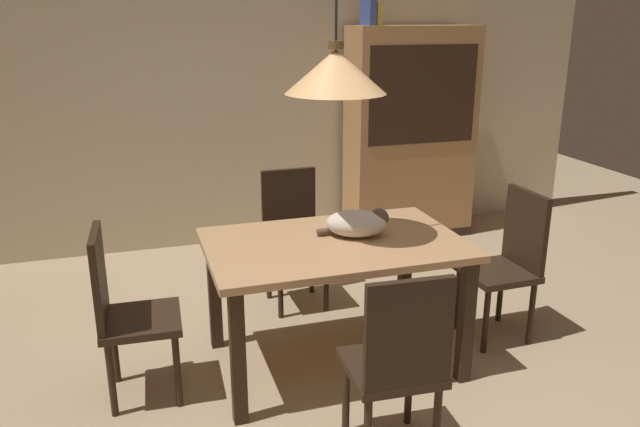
{
  "coord_description": "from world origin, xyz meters",
  "views": [
    {
      "loc": [
        -1.0,
        -2.66,
        1.93
      ],
      "look_at": [
        0.01,
        0.58,
        0.85
      ],
      "focal_mm": 35.06,
      "sensor_mm": 36.0,
      "label": 1
    }
  ],
  "objects_px": {
    "book_yellow_short": "(375,14)",
    "chair_right_side": "(509,259)",
    "chair_far_back": "(293,232)",
    "cat_sleeping": "(358,223)",
    "pendant_lamp": "(336,71)",
    "dining_table": "(334,258)",
    "chair_left_side": "(124,308)",
    "hutch_bookcase": "(410,138)",
    "chair_near_front": "(398,360)",
    "book_blue_wide": "(368,10)"
  },
  "relations": [
    {
      "from": "chair_left_side",
      "to": "chair_near_front",
      "type": "distance_m",
      "value": 1.43
    },
    {
      "from": "cat_sleeping",
      "to": "book_blue_wide",
      "type": "height_order",
      "value": "book_blue_wide"
    },
    {
      "from": "chair_near_front",
      "to": "chair_right_side",
      "type": "relative_size",
      "value": 1.0
    },
    {
      "from": "chair_left_side",
      "to": "chair_right_side",
      "type": "bearing_deg",
      "value": -0.04
    },
    {
      "from": "pendant_lamp",
      "to": "dining_table",
      "type": "bearing_deg",
      "value": -110.56
    },
    {
      "from": "hutch_bookcase",
      "to": "chair_near_front",
      "type": "bearing_deg",
      "value": -115.82
    },
    {
      "from": "dining_table",
      "to": "pendant_lamp",
      "type": "bearing_deg",
      "value": 69.44
    },
    {
      "from": "chair_right_side",
      "to": "book_yellow_short",
      "type": "distance_m",
      "value": 2.41
    },
    {
      "from": "chair_left_side",
      "to": "hutch_bookcase",
      "type": "bearing_deg",
      "value": 37.85
    },
    {
      "from": "chair_near_front",
      "to": "chair_right_side",
      "type": "height_order",
      "value": "same"
    },
    {
      "from": "dining_table",
      "to": "chair_far_back",
      "type": "relative_size",
      "value": 1.51
    },
    {
      "from": "cat_sleeping",
      "to": "hutch_bookcase",
      "type": "distance_m",
      "value": 2.25
    },
    {
      "from": "dining_table",
      "to": "chair_near_front",
      "type": "bearing_deg",
      "value": -90.27
    },
    {
      "from": "chair_left_side",
      "to": "chair_far_back",
      "type": "height_order",
      "value": "same"
    },
    {
      "from": "chair_far_back",
      "to": "cat_sleeping",
      "type": "height_order",
      "value": "chair_far_back"
    },
    {
      "from": "book_blue_wide",
      "to": "pendant_lamp",
      "type": "bearing_deg",
      "value": -115.78
    },
    {
      "from": "chair_near_front",
      "to": "book_blue_wide",
      "type": "height_order",
      "value": "book_blue_wide"
    },
    {
      "from": "dining_table",
      "to": "cat_sleeping",
      "type": "xyz_separation_m",
      "value": [
        0.15,
        0.04,
        0.18
      ]
    },
    {
      "from": "dining_table",
      "to": "book_blue_wide",
      "type": "bearing_deg",
      "value": 64.22
    },
    {
      "from": "pendant_lamp",
      "to": "cat_sleeping",
      "type": "bearing_deg",
      "value": 14.54
    },
    {
      "from": "hutch_bookcase",
      "to": "book_yellow_short",
      "type": "distance_m",
      "value": 1.11
    },
    {
      "from": "chair_left_side",
      "to": "chair_near_front",
      "type": "height_order",
      "value": "same"
    },
    {
      "from": "chair_near_front",
      "to": "cat_sleeping",
      "type": "relative_size",
      "value": 2.29
    },
    {
      "from": "chair_left_side",
      "to": "cat_sleeping",
      "type": "bearing_deg",
      "value": 1.62
    },
    {
      "from": "chair_near_front",
      "to": "cat_sleeping",
      "type": "height_order",
      "value": "chair_near_front"
    },
    {
      "from": "book_yellow_short",
      "to": "chair_right_side",
      "type": "bearing_deg",
      "value": -86.21
    },
    {
      "from": "chair_right_side",
      "to": "book_blue_wide",
      "type": "relative_size",
      "value": 3.88
    },
    {
      "from": "chair_left_side",
      "to": "book_blue_wide",
      "type": "relative_size",
      "value": 3.88
    },
    {
      "from": "chair_near_front",
      "to": "chair_right_side",
      "type": "bearing_deg",
      "value": 37.86
    },
    {
      "from": "book_blue_wide",
      "to": "book_yellow_short",
      "type": "height_order",
      "value": "book_blue_wide"
    },
    {
      "from": "hutch_bookcase",
      "to": "dining_table",
      "type": "bearing_deg",
      "value": -125.05
    },
    {
      "from": "book_blue_wide",
      "to": "chair_far_back",
      "type": "bearing_deg",
      "value": -131.52
    },
    {
      "from": "book_blue_wide",
      "to": "book_yellow_short",
      "type": "relative_size",
      "value": 1.2
    },
    {
      "from": "cat_sleeping",
      "to": "chair_right_side",
      "type": "bearing_deg",
      "value": -2.21
    },
    {
      "from": "dining_table",
      "to": "pendant_lamp",
      "type": "relative_size",
      "value": 1.08
    },
    {
      "from": "hutch_bookcase",
      "to": "book_blue_wide",
      "type": "distance_m",
      "value": 1.16
    },
    {
      "from": "hutch_bookcase",
      "to": "book_yellow_short",
      "type": "height_order",
      "value": "book_yellow_short"
    },
    {
      "from": "chair_left_side",
      "to": "chair_right_side",
      "type": "relative_size",
      "value": 1.0
    },
    {
      "from": "pendant_lamp",
      "to": "book_yellow_short",
      "type": "distance_m",
      "value": 2.2
    },
    {
      "from": "chair_left_side",
      "to": "cat_sleeping",
      "type": "distance_m",
      "value": 1.32
    },
    {
      "from": "dining_table",
      "to": "hutch_bookcase",
      "type": "xyz_separation_m",
      "value": [
        1.36,
        1.94,
        0.24
      ]
    },
    {
      "from": "chair_far_back",
      "to": "chair_left_side",
      "type": "bearing_deg",
      "value": -142.17
    },
    {
      "from": "pendant_lamp",
      "to": "book_yellow_short",
      "type": "height_order",
      "value": "pendant_lamp"
    },
    {
      "from": "chair_near_front",
      "to": "cat_sleeping",
      "type": "bearing_deg",
      "value": 80.29
    },
    {
      "from": "chair_left_side",
      "to": "cat_sleeping",
      "type": "height_order",
      "value": "chair_left_side"
    },
    {
      "from": "dining_table",
      "to": "cat_sleeping",
      "type": "distance_m",
      "value": 0.24
    },
    {
      "from": "dining_table",
      "to": "hutch_bookcase",
      "type": "distance_m",
      "value": 2.38
    },
    {
      "from": "chair_left_side",
      "to": "hutch_bookcase",
      "type": "xyz_separation_m",
      "value": [
        2.49,
        1.93,
        0.38
      ]
    },
    {
      "from": "book_blue_wide",
      "to": "cat_sleeping",
      "type": "bearing_deg",
      "value": -112.41
    },
    {
      "from": "book_yellow_short",
      "to": "hutch_bookcase",
      "type": "bearing_deg",
      "value": -0.24
    }
  ]
}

